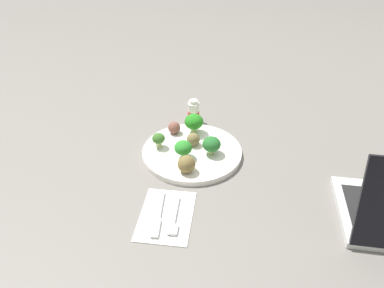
% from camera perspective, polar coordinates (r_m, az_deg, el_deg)
% --- Properties ---
extents(ground_plane, '(4.00, 4.00, 0.00)m').
position_cam_1_polar(ground_plane, '(1.05, 0.00, -1.62)').
color(ground_plane, slate).
extents(plate, '(0.28, 0.28, 0.02)m').
position_cam_1_polar(plate, '(1.04, 0.00, -1.27)').
color(plate, white).
rests_on(plate, ground_plane).
extents(broccoli_floret_back_left, '(0.05, 0.05, 0.05)m').
position_cam_1_polar(broccoli_floret_back_left, '(0.99, -1.37, -0.61)').
color(broccoli_floret_back_left, '#92C484').
rests_on(broccoli_floret_back_left, plate).
extents(broccoli_floret_back_right, '(0.04, 0.04, 0.04)m').
position_cam_1_polar(broccoli_floret_back_right, '(1.04, -5.19, 0.80)').
color(broccoli_floret_back_right, '#ACB77B').
rests_on(broccoli_floret_back_right, plate).
extents(broccoli_floret_near_rim, '(0.05, 0.05, 0.05)m').
position_cam_1_polar(broccoli_floret_near_rim, '(1.01, 3.05, -0.07)').
color(broccoli_floret_near_rim, '#A2B970').
rests_on(broccoli_floret_near_rim, plate).
extents(broccoli_floret_far_rim, '(0.06, 0.06, 0.06)m').
position_cam_1_polar(broccoli_floret_far_rim, '(1.09, 0.30, 3.44)').
color(broccoli_floret_far_rim, '#95C36C').
rests_on(broccoli_floret_far_rim, plate).
extents(meatball_back_right, '(0.04, 0.04, 0.04)m').
position_cam_1_polar(meatball_back_right, '(1.05, 0.37, 0.71)').
color(meatball_back_right, brown).
rests_on(meatball_back_right, plate).
extents(meatball_near_rim, '(0.05, 0.05, 0.05)m').
position_cam_1_polar(meatball_near_rim, '(0.95, -1.02, -3.11)').
color(meatball_near_rim, brown).
rests_on(meatball_near_rim, plate).
extents(meatball_back_left, '(0.04, 0.04, 0.04)m').
position_cam_1_polar(meatball_back_left, '(1.10, -2.78, 2.54)').
color(meatball_back_left, brown).
rests_on(meatball_back_left, plate).
extents(napkin, '(0.17, 0.12, 0.01)m').
position_cam_1_polar(napkin, '(0.87, -4.01, -10.95)').
color(napkin, white).
rests_on(napkin, ground_plane).
extents(fork, '(0.12, 0.02, 0.01)m').
position_cam_1_polar(fork, '(0.85, -2.89, -11.21)').
color(fork, silver).
rests_on(fork, napkin).
extents(knife, '(0.15, 0.03, 0.01)m').
position_cam_1_polar(knife, '(0.86, -5.28, -10.93)').
color(knife, silver).
rests_on(knife, napkin).
extents(yogurt_bottle, '(0.04, 0.04, 0.08)m').
position_cam_1_polar(yogurt_bottle, '(1.18, 0.23, 4.93)').
color(yogurt_bottle, white).
rests_on(yogurt_bottle, ground_plane).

